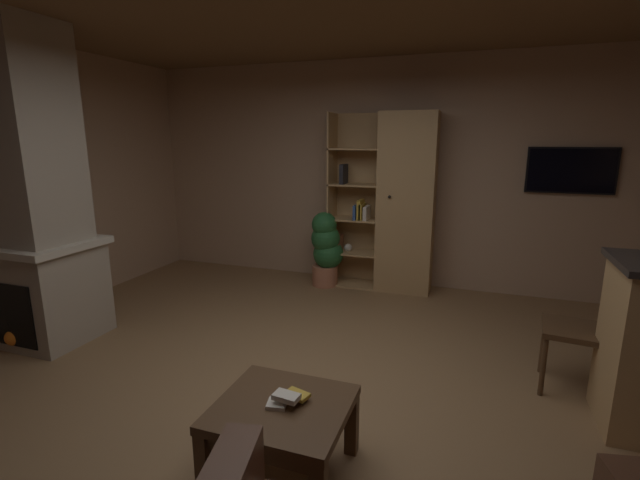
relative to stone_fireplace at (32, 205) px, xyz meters
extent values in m
cube|color=olive|center=(2.55, -0.11, -1.24)|extent=(6.20, 5.55, 0.02)
cube|color=tan|center=(2.55, 2.69, 0.13)|extent=(6.32, 0.06, 2.73)
cube|color=white|center=(2.33, 2.66, 0.15)|extent=(0.69, 0.01, 0.90)
cube|color=tan|center=(0.00, 0.01, -0.81)|extent=(0.85, 0.72, 0.85)
cube|color=tan|center=(0.00, 0.01, 0.56)|extent=(0.72, 0.61, 1.88)
cube|color=beige|center=(0.00, 0.01, -0.35)|extent=(0.93, 0.80, 0.06)
cube|color=black|center=(0.00, -0.32, -0.88)|extent=(0.60, 0.08, 0.55)
sphere|color=orange|center=(0.00, -0.33, -1.09)|extent=(0.14, 0.14, 0.14)
cube|color=tan|center=(2.87, 2.41, -0.19)|extent=(0.65, 0.38, 2.09)
cube|color=tan|center=(2.25, 2.59, -0.19)|extent=(0.60, 0.02, 2.09)
cube|color=tan|center=(1.96, 2.41, -0.19)|extent=(0.02, 0.38, 2.09)
sphere|color=black|center=(2.71, 2.21, -0.08)|extent=(0.04, 0.04, 0.04)
cube|color=tan|center=(2.25, 2.41, -1.22)|extent=(0.60, 0.38, 0.02)
cube|color=tan|center=(2.25, 2.41, -0.81)|extent=(0.60, 0.38, 0.02)
cube|color=tan|center=(2.25, 2.41, -0.39)|extent=(0.60, 0.38, 0.02)
cube|color=tan|center=(2.25, 2.41, 0.02)|extent=(0.60, 0.38, 0.02)
cube|color=tan|center=(2.25, 2.41, 0.44)|extent=(0.60, 0.38, 0.02)
cube|color=black|center=(2.12, 2.36, 0.15)|extent=(0.05, 0.23, 0.23)
cube|color=#2D4C8C|center=(2.28, 2.36, -0.30)|extent=(0.03, 0.23, 0.17)
cube|color=beige|center=(2.41, 2.36, -0.30)|extent=(0.04, 0.23, 0.16)
cube|color=gold|center=(2.36, 2.36, -0.29)|extent=(0.04, 0.23, 0.19)
cube|color=brown|center=(2.07, 2.36, -0.70)|extent=(0.05, 0.23, 0.20)
cube|color=gold|center=(2.34, 2.36, -0.27)|extent=(0.04, 0.23, 0.23)
sphere|color=beige|center=(2.17, 2.41, -0.76)|extent=(0.10, 0.10, 0.10)
cube|color=#4C331E|center=(2.74, -0.86, -0.84)|extent=(0.70, 0.65, 0.05)
cube|color=#4C331E|center=(2.74, -0.86, -0.90)|extent=(0.63, 0.58, 0.08)
cube|color=#4C331E|center=(2.43, -1.14, -1.05)|extent=(0.07, 0.07, 0.37)
cube|color=#4C331E|center=(2.43, -0.57, -1.05)|extent=(0.07, 0.07, 0.37)
cube|color=#4C331E|center=(3.05, -0.57, -1.05)|extent=(0.07, 0.07, 0.37)
cube|color=beige|center=(2.72, -0.87, -0.80)|extent=(0.12, 0.12, 0.02)
cube|color=gold|center=(2.80, -0.79, -0.78)|extent=(0.15, 0.11, 0.02)
cube|color=beige|center=(2.77, -0.86, -0.76)|extent=(0.15, 0.10, 0.03)
cube|color=#4C331E|center=(4.36, 0.61, -0.77)|extent=(0.46, 0.46, 0.04)
cube|color=#4C331E|center=(4.55, 0.59, -0.53)|extent=(0.08, 0.40, 0.44)
cylinder|color=#4C331E|center=(4.20, 0.81, -1.00)|extent=(0.04, 0.04, 0.46)
cylinder|color=#4C331E|center=(4.16, 0.45, -1.00)|extent=(0.04, 0.04, 0.46)
cylinder|color=#4C331E|center=(4.56, 0.77, -1.00)|extent=(0.04, 0.04, 0.46)
cylinder|color=#4C331E|center=(4.52, 0.41, -1.00)|extent=(0.04, 0.04, 0.46)
cylinder|color=#B77051|center=(1.92, 2.27, -1.11)|extent=(0.32, 0.32, 0.25)
sphere|color=#235B2D|center=(1.96, 2.28, -0.83)|extent=(0.37, 0.37, 0.37)
sphere|color=#235B2D|center=(1.93, 2.26, -0.63)|extent=(0.36, 0.36, 0.36)
sphere|color=#235B2D|center=(1.92, 2.24, -0.46)|extent=(0.31, 0.31, 0.31)
cube|color=black|center=(4.56, 2.63, 0.23)|extent=(0.87, 0.05, 0.49)
cube|color=black|center=(4.56, 2.61, 0.23)|extent=(0.83, 0.01, 0.45)
cylinder|color=black|center=(0.31, -0.05, 1.42)|extent=(0.07, 0.07, 0.09)
camera|label=1|loc=(3.63, -2.77, 0.56)|focal=24.93mm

